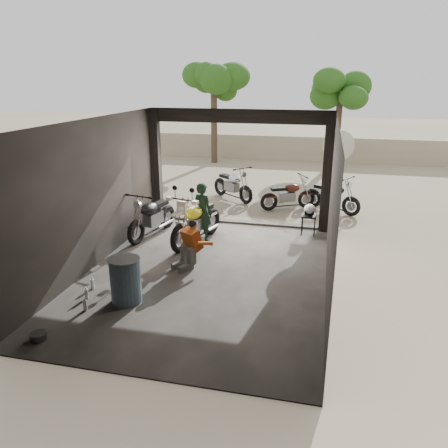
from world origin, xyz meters
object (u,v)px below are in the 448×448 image
at_px(sign_post, 337,159).
at_px(left_bike, 152,213).
at_px(outside_bike_a, 233,183).
at_px(mechanic, 188,246).
at_px(outside_bike_c, 332,194).
at_px(rider, 203,212).
at_px(helmet, 310,209).
at_px(outside_bike_b, 288,193).
at_px(stool, 309,218).
at_px(main_bike, 196,218).
at_px(oil_drum, 126,281).

bearing_deg(sign_post, left_bike, -153.94).
distance_m(outside_bike_a, mechanic, 5.77).
relative_size(outside_bike_c, sign_post, 0.65).
height_order(left_bike, outside_bike_a, left_bike).
relative_size(rider, helmet, 4.82).
distance_m(outside_bike_b, rider, 3.80).
bearing_deg(outside_bike_c, stool, -163.20).
height_order(mechanic, stool, mechanic).
distance_m(stool, sign_post, 2.09).
distance_m(left_bike, outside_bike_c, 5.67).
bearing_deg(rider, outside_bike_a, -65.12).
bearing_deg(stool, rider, -158.11).
xyz_separation_m(outside_bike_c, helmet, (-0.59, -2.25, 0.11)).
bearing_deg(outside_bike_a, helmet, -98.18).
relative_size(rider, stool, 2.81).
bearing_deg(rider, outside_bike_b, -95.80).
bearing_deg(stool, helmet, 88.42).
xyz_separation_m(outside_bike_b, sign_post, (1.39, -0.78, 1.25)).
xyz_separation_m(main_bike, helmet, (2.72, 1.31, 0.03)).
distance_m(stool, oil_drum, 5.49).
bearing_deg(outside_bike_b, rider, 122.74).
relative_size(outside_bike_c, stool, 3.14).
relative_size(left_bike, outside_bike_b, 1.14).
distance_m(outside_bike_c, stool, 2.39).
bearing_deg(outside_bike_b, mechanic, 133.28).
height_order(outside_bike_a, stool, outside_bike_a).
relative_size(left_bike, oil_drum, 2.09).
bearing_deg(rider, left_bike, 22.27).
distance_m(outside_bike_a, oil_drum, 7.54).
relative_size(stool, oil_drum, 0.62).
height_order(outside_bike_c, oil_drum, outside_bike_c).
xyz_separation_m(rider, mechanic, (0.15, -1.72, -0.25)).
distance_m(main_bike, outside_bike_a, 4.25).
xyz_separation_m(outside_bike_a, mechanic, (0.23, -5.77, -0.08)).
distance_m(left_bike, rider, 1.39).
bearing_deg(main_bike, left_bike, -174.55).
bearing_deg(rider, stool, -134.45).
distance_m(left_bike, oil_drum, 3.62).
distance_m(outside_bike_b, stool, 2.38).
bearing_deg(sign_post, outside_bike_b, 148.55).
relative_size(outside_bike_a, sign_post, 0.67).
bearing_deg(sign_post, outside_bike_c, 91.63).
height_order(helmet, oil_drum, oil_drum).
bearing_deg(outside_bike_a, rider, -139.51).
height_order(oil_drum, sign_post, sign_post).
xyz_separation_m(outside_bike_c, rider, (-3.20, -3.36, 0.19)).
relative_size(main_bike, outside_bike_b, 1.23).
xyz_separation_m(rider, helmet, (2.62, 1.11, -0.08)).
height_order(main_bike, oil_drum, main_bike).
distance_m(main_bike, left_bike, 1.30).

